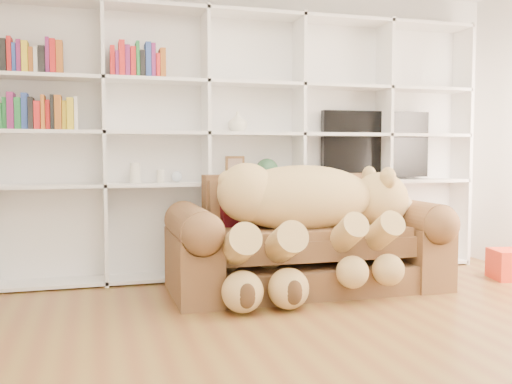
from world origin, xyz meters
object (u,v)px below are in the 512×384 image
object	(u,v)px
sofa	(306,246)
gift_box	(511,264)
teddy_bear	(308,211)
tv	(376,146)

from	to	relation	value
sofa	gift_box	bearing A→B (deg)	-5.91
gift_box	teddy_bear	bearing A→B (deg)	179.78
sofa	gift_box	distance (m)	1.91
sofa	tv	bearing A→B (deg)	34.60
gift_box	tv	world-z (taller)	tv
sofa	gift_box	size ratio (longest dim) A/B	6.74
sofa	teddy_bear	xyz separation A→B (m)	(-0.06, -0.19, 0.31)
sofa	teddy_bear	bearing A→B (deg)	-106.63
teddy_bear	gift_box	xyz separation A→B (m)	(1.94, -0.01, -0.53)
teddy_bear	tv	world-z (taller)	tv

